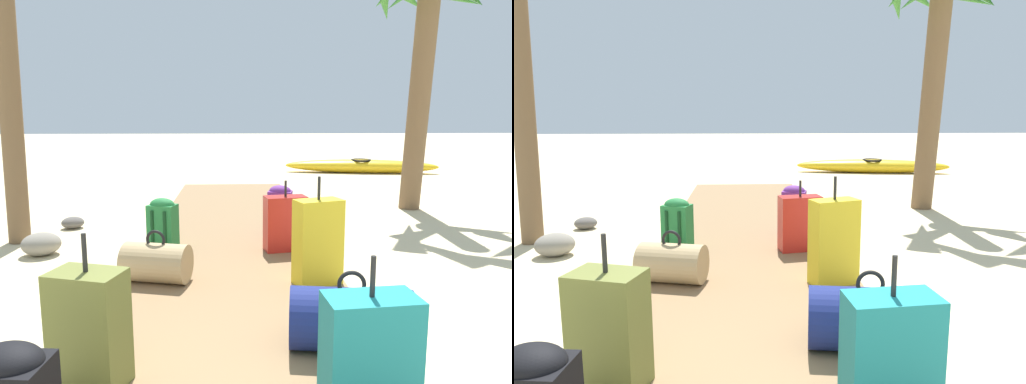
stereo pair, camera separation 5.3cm
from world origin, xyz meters
TOP-DOWN VIEW (x-y plane):
  - ground_plane at (0.00, 3.33)m, footprint 60.00×60.00m
  - boardwalk at (0.00, 4.16)m, footprint 1.84×8.32m
  - backpack_purple at (0.54, 4.49)m, footprint 0.30×0.26m
  - backpack_green at (-0.70, 3.94)m, footprint 0.32×0.27m
  - suitcase_olive at (-0.70, 1.53)m, footprint 0.40×0.32m
  - duffel_bag_navy at (0.69, 1.83)m, footprint 0.74×0.46m
  - suitcase_red at (0.53, 3.85)m, footprint 0.44×0.28m
  - suitcase_yellow at (0.69, 2.90)m, footprint 0.41×0.30m
  - suitcase_teal at (0.63, 1.26)m, footprint 0.44×0.27m
  - duffel_bag_tan at (-0.61, 3.00)m, footprint 0.59×0.44m
  - palm_tree_far_right at (2.69, 6.07)m, footprint 1.99×2.05m
  - kayak at (3.13, 10.57)m, footprint 3.73×1.19m
  - rock_left_far at (-2.01, 5.18)m, footprint 0.34×0.32m
  - rock_left_mid at (-1.95, 4.05)m, footprint 0.47×0.44m

SIDE VIEW (x-z plane):
  - ground_plane at x=0.00m, z-range 0.00..0.00m
  - boardwalk at x=0.00m, z-range 0.00..0.08m
  - rock_left_far at x=-2.01m, z-range 0.00..0.15m
  - rock_left_mid at x=-1.95m, z-range 0.00..0.23m
  - kayak at x=3.13m, z-range 0.00..0.33m
  - duffel_bag_tan at x=-0.61m, z-range 0.03..0.46m
  - duffel_bag_navy at x=0.69m, z-range 0.03..0.50m
  - suitcase_red at x=0.53m, z-range 0.00..0.71m
  - backpack_green at x=-0.70m, z-range 0.09..0.62m
  - suitcase_teal at x=0.63m, z-range -0.01..0.73m
  - backpack_purple at x=0.54m, z-range 0.09..0.65m
  - suitcase_olive at x=-0.70m, z-range -0.01..0.77m
  - suitcase_yellow at x=0.69m, z-range -0.01..0.86m
  - palm_tree_far_right at x=2.69m, z-range 1.00..4.69m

